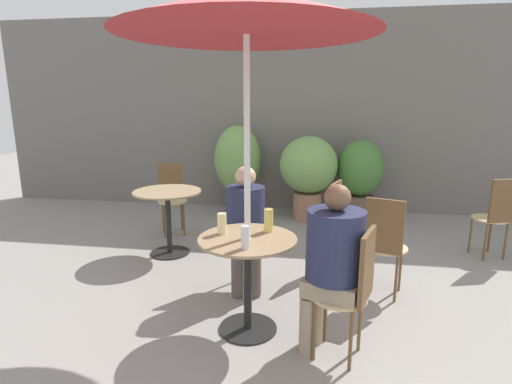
# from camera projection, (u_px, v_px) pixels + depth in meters

# --- Properties ---
(ground_plane) EXTENTS (20.00, 20.00, 0.00)m
(ground_plane) POSITION_uv_depth(u_px,v_px,m) (273.00, 347.00, 2.81)
(ground_plane) COLOR gray
(storefront_wall) EXTENTS (10.00, 0.06, 3.00)m
(storefront_wall) POSITION_uv_depth(u_px,v_px,m) (302.00, 114.00, 6.17)
(storefront_wall) COLOR slate
(storefront_wall) RESTS_ON ground_plane
(cafe_table_near) EXTENTS (0.72, 0.72, 0.73)m
(cafe_table_near) POSITION_uv_depth(u_px,v_px,m) (248.00, 264.00, 2.92)
(cafe_table_near) COLOR black
(cafe_table_near) RESTS_ON ground_plane
(cafe_table_far) EXTENTS (0.75, 0.75, 0.73)m
(cafe_table_far) POSITION_uv_depth(u_px,v_px,m) (168.00, 207.00, 4.44)
(cafe_table_far) COLOR black
(cafe_table_far) RESTS_ON ground_plane
(bistro_chair_0) EXTENTS (0.41, 0.40, 0.91)m
(bistro_chair_0) POSITION_uv_depth(u_px,v_px,m) (353.00, 285.00, 2.57)
(bistro_chair_0) COLOR tan
(bistro_chair_0) RESTS_ON ground_plane
(bistro_chair_1) EXTENTS (0.38, 0.40, 0.91)m
(bistro_chair_1) POSITION_uv_depth(u_px,v_px,m) (246.00, 230.00, 3.67)
(bistro_chair_1) COLOR tan
(bistro_chair_1) RESTS_ON ground_plane
(bistro_chair_2) EXTENTS (0.41, 0.40, 0.91)m
(bistro_chair_2) POSITION_uv_depth(u_px,v_px,m) (342.00, 219.00, 4.01)
(bistro_chair_2) COLOR tan
(bistro_chair_2) RESTS_ON ground_plane
(bistro_chair_3) EXTENTS (0.41, 0.42, 0.91)m
(bistro_chair_3) POSITION_uv_depth(u_px,v_px,m) (172.00, 192.00, 5.22)
(bistro_chair_3) COLOR tan
(bistro_chair_3) RESTS_ON ground_plane
(bistro_chair_4) EXTENTS (0.40, 0.41, 0.91)m
(bistro_chair_4) POSITION_uv_depth(u_px,v_px,m) (385.00, 239.00, 3.41)
(bistro_chair_4) COLOR tan
(bistro_chair_4) RESTS_ON ground_plane
(bistro_chair_5) EXTENTS (0.39, 0.41, 0.91)m
(bistro_chair_5) POSITION_uv_depth(u_px,v_px,m) (497.00, 212.00, 4.27)
(bistro_chair_5) COLOR tan
(bistro_chair_5) RESTS_ON ground_plane
(seated_person_0) EXTENTS (0.44, 0.42, 1.19)m
(seated_person_0) POSITION_uv_depth(u_px,v_px,m) (332.00, 257.00, 2.60)
(seated_person_0) COLOR gray
(seated_person_0) RESTS_ON ground_plane
(seated_person_1) EXTENTS (0.34, 0.37, 1.15)m
(seated_person_1) POSITION_uv_depth(u_px,v_px,m) (246.00, 219.00, 3.50)
(seated_person_1) COLOR brown
(seated_person_1) RESTS_ON ground_plane
(beer_glass_0) EXTENTS (0.07, 0.07, 0.18)m
(beer_glass_0) POSITION_uv_depth(u_px,v_px,m) (269.00, 220.00, 3.00)
(beer_glass_0) COLOR #DBC65B
(beer_glass_0) RESTS_ON cafe_table_near
(beer_glass_1) EXTENTS (0.07, 0.07, 0.16)m
(beer_glass_1) POSITION_uv_depth(u_px,v_px,m) (222.00, 224.00, 2.95)
(beer_glass_1) COLOR beige
(beer_glass_1) RESTS_ON cafe_table_near
(beer_glass_2) EXTENTS (0.06, 0.06, 0.16)m
(beer_glass_2) POSITION_uv_depth(u_px,v_px,m) (245.00, 237.00, 2.65)
(beer_glass_2) COLOR silver
(beer_glass_2) RESTS_ON cafe_table_near
(potted_plant_0) EXTENTS (0.70, 0.70, 1.35)m
(potted_plant_0) POSITION_uv_depth(u_px,v_px,m) (238.00, 163.00, 6.06)
(potted_plant_0) COLOR brown
(potted_plant_0) RESTS_ON ground_plane
(potted_plant_1) EXTENTS (0.83, 0.83, 1.22)m
(potted_plant_1) POSITION_uv_depth(u_px,v_px,m) (308.00, 169.00, 5.73)
(potted_plant_1) COLOR #93664C
(potted_plant_1) RESTS_ON ground_plane
(potted_plant_2) EXTENTS (0.65, 0.65, 1.16)m
(potted_plant_2) POSITION_uv_depth(u_px,v_px,m) (360.00, 175.00, 5.75)
(potted_plant_2) COLOR brown
(potted_plant_2) RESTS_ON ground_plane
(umbrella) EXTENTS (1.73, 1.73, 2.39)m
(umbrella) POSITION_uv_depth(u_px,v_px,m) (246.00, 12.00, 2.54)
(umbrella) COLOR silver
(umbrella) RESTS_ON ground_plane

